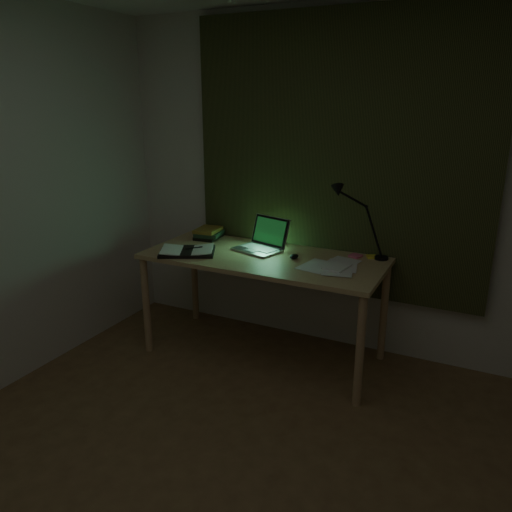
{
  "coord_description": "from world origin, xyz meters",
  "views": [
    {
      "loc": [
        1.08,
        -1.54,
        1.86
      ],
      "look_at": [
        -0.38,
        1.42,
        0.82
      ],
      "focal_mm": 35.0,
      "sensor_mm": 36.0,
      "label": 1
    }
  ],
  "objects": [
    {
      "name": "desk_lamp",
      "position": [
        0.39,
        1.84,
        1.04
      ],
      "size": [
        0.36,
        0.28,
        0.52
      ],
      "primitive_type": null,
      "rotation": [
        0.0,
        0.0,
        0.05
      ],
      "color": "black",
      "rests_on": "desk"
    },
    {
      "name": "book_stack",
      "position": [
        -0.98,
        1.78,
        0.83
      ],
      "size": [
        0.21,
        0.24,
        0.09
      ],
      "primitive_type": null,
      "rotation": [
        0.0,
        0.0,
        0.1
      ],
      "color": "white",
      "rests_on": "desk"
    },
    {
      "name": "desk",
      "position": [
        -0.38,
        1.54,
        0.39
      ],
      "size": [
        1.72,
        0.75,
        0.79
      ],
      "primitive_type": null,
      "color": "tan",
      "rests_on": "floor"
    },
    {
      "name": "wall_back",
      "position": [
        0.0,
        2.0,
        1.25
      ],
      "size": [
        3.5,
        0.0,
        2.5
      ],
      "primitive_type": "cube",
      "color": "silver",
      "rests_on": "ground"
    },
    {
      "name": "sticky_yellow",
      "position": [
        0.33,
        1.85,
        0.79
      ],
      "size": [
        0.09,
        0.09,
        0.01
      ],
      "primitive_type": "cube",
      "rotation": [
        0.0,
        0.0,
        0.43
      ],
      "color": "yellow",
      "rests_on": "desk"
    },
    {
      "name": "curtain",
      "position": [
        0.0,
        1.96,
        1.45
      ],
      "size": [
        2.2,
        0.06,
        2.0
      ],
      "primitive_type": "cube",
      "color": "#2A2F17",
      "rests_on": "wall_back"
    },
    {
      "name": "sticky_pink",
      "position": [
        0.22,
        1.82,
        0.79
      ],
      "size": [
        0.1,
        0.1,
        0.02
      ],
      "primitive_type": "cube",
      "rotation": [
        0.0,
        0.0,
        -0.31
      ],
      "color": "#FA618E",
      "rests_on": "desk"
    },
    {
      "name": "laptop",
      "position": [
        -0.48,
        1.64,
        0.9
      ],
      "size": [
        0.43,
        0.45,
        0.24
      ],
      "primitive_type": null,
      "rotation": [
        0.0,
        0.0,
        -0.29
      ],
      "color": "#A9A9AE",
      "rests_on": "desk"
    },
    {
      "name": "mouse",
      "position": [
        -0.16,
        1.58,
        0.8
      ],
      "size": [
        0.06,
        0.09,
        0.03
      ],
      "primitive_type": "ellipsoid",
      "rotation": [
        0.0,
        0.0,
        -0.04
      ],
      "color": "black",
      "rests_on": "desk"
    },
    {
      "name": "open_textbook",
      "position": [
        -0.91,
        1.36,
        0.8
      ],
      "size": [
        0.48,
        0.43,
        0.03
      ],
      "primitive_type": null,
      "rotation": [
        0.0,
        0.0,
        0.48
      ],
      "color": "white",
      "rests_on": "desk"
    },
    {
      "name": "loose_papers",
      "position": [
        0.13,
        1.53,
        0.79
      ],
      "size": [
        0.39,
        0.41,
        0.02
      ],
      "primitive_type": null,
      "rotation": [
        0.0,
        0.0,
        0.28
      ],
      "color": "silver",
      "rests_on": "desk"
    }
  ]
}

